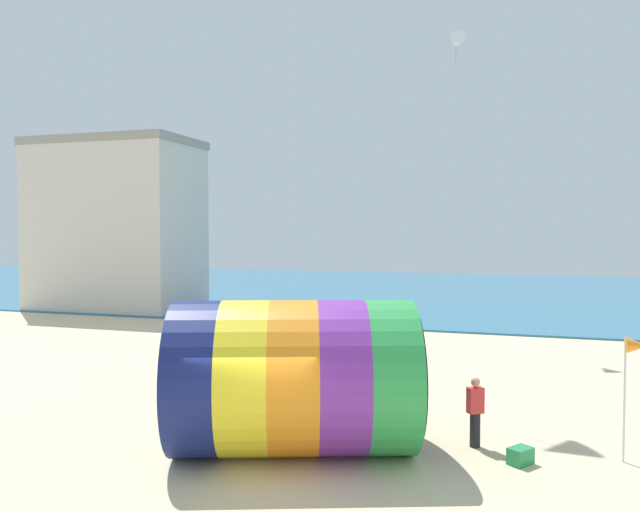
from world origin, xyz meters
The scene contains 10 objects.
ground_plane centered at (0.00, 0.00, 0.00)m, with size 120.00×120.00×0.00m, color beige.
sea centered at (0.00, 38.59, 0.05)m, with size 120.00×40.00×0.10m, color teal.
giant_inflatable_tube centered at (0.31, 1.01, 1.73)m, with size 6.19×5.03×3.46m.
kite_handler centered at (4.19, 2.60, 0.83)m, with size 0.42×0.38×1.63m.
kite_white_delta centered at (2.32, 17.70, 13.72)m, with size 0.95×1.09×1.41m.
bystander_near_water centered at (-3.59, 13.55, 0.92)m, with size 0.25×0.38×1.78m.
bystander_mid_beach centered at (-7.14, 12.58, 0.85)m, with size 0.36×0.42×1.67m.
promenade_building centered at (-18.98, 21.66, 5.34)m, with size 10.06×5.98×10.66m.
beach_flag centered at (7.52, 2.58, 2.43)m, with size 0.47×0.36×2.74m.
cooler_box centered at (5.19, 1.79, 0.18)m, with size 0.52×0.36×0.36m, color #268C4C.
Camera 1 is at (4.99, -12.10, 5.06)m, focal length 35.00 mm.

